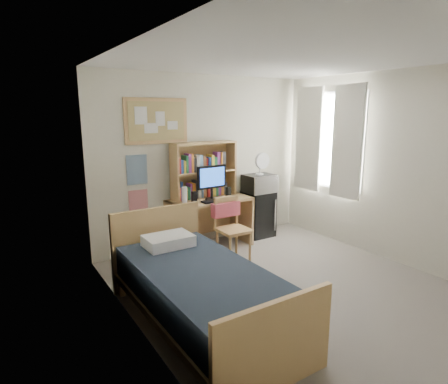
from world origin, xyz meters
TOP-DOWN VIEW (x-y plane):
  - floor at (0.00, 0.00)m, footprint 3.60×4.20m
  - ceiling at (0.00, 0.00)m, footprint 3.60×4.20m
  - wall_back at (0.00, 2.10)m, footprint 3.60×0.04m
  - wall_left at (-1.80, 0.00)m, footprint 0.04×4.20m
  - wall_right at (1.80, 0.00)m, footprint 0.04×4.20m
  - window_unit at (1.75, 1.20)m, footprint 0.10×1.40m
  - curtain_left at (1.72, 0.80)m, footprint 0.04×0.55m
  - curtain_right at (1.72, 1.60)m, footprint 0.04×0.55m
  - bulletin_board at (-0.78, 2.08)m, footprint 0.94×0.03m
  - poster_wave at (-1.10, 2.09)m, footprint 0.30×0.01m
  - poster_japan at (-1.10, 2.09)m, footprint 0.28×0.01m
  - desk at (-0.10, 1.77)m, footprint 1.25×0.66m
  - desk_chair at (-0.08, 1.17)m, footprint 0.45×0.45m
  - mini_fridge at (0.87, 1.84)m, footprint 0.45×0.45m
  - bed at (-1.25, -0.03)m, footprint 1.07×2.12m
  - hutch at (-0.11, 1.92)m, footprint 1.04×0.30m
  - monitor at (-0.10, 1.71)m, footprint 0.48×0.05m
  - keyboard at (-0.10, 1.57)m, footprint 0.47×0.17m
  - speaker_left at (-0.40, 1.70)m, footprint 0.07×0.07m
  - speaker_right at (0.20, 1.72)m, footprint 0.07×0.07m
  - water_bottle at (-0.58, 1.65)m, footprint 0.08×0.08m
  - hoodie at (-0.08, 1.37)m, footprint 0.42×0.13m
  - microwave at (0.87, 1.82)m, footprint 0.50×0.38m
  - desk_fan at (0.87, 1.82)m, footprint 0.26×0.26m
  - pillow at (-1.26, 0.72)m, footprint 0.52×0.37m

SIDE VIEW (x-z plane):
  - floor at x=0.00m, z-range -0.02..0.00m
  - bed at x=-1.25m, z-range 0.00..0.58m
  - mini_fridge at x=0.87m, z-range 0.00..0.76m
  - desk at x=-0.10m, z-range 0.00..0.77m
  - desk_chair at x=-0.08m, z-range 0.00..0.89m
  - pillow at x=-1.26m, z-range 0.58..0.70m
  - hoodie at x=-0.08m, z-range 0.59..0.79m
  - poster_japan at x=-1.10m, z-range 0.60..0.96m
  - keyboard at x=-0.10m, z-range 0.77..0.79m
  - speaker_right at x=0.20m, z-range 0.77..0.93m
  - speaker_left at x=-0.40m, z-range 0.77..0.93m
  - water_bottle at x=-0.58m, z-range 0.77..1.02m
  - microwave at x=0.87m, z-range 0.76..1.04m
  - monitor at x=-0.10m, z-range 0.77..1.28m
  - hutch at x=-0.11m, z-range 0.77..1.61m
  - desk_fan at x=0.87m, z-range 1.04..1.37m
  - poster_wave at x=-1.10m, z-range 1.04..1.46m
  - wall_back at x=0.00m, z-range 0.00..2.60m
  - wall_left at x=-1.80m, z-range 0.00..2.60m
  - wall_right at x=1.80m, z-range 0.00..2.60m
  - window_unit at x=1.75m, z-range 0.75..2.45m
  - curtain_left at x=1.72m, z-range 0.75..2.45m
  - curtain_right at x=1.72m, z-range 0.75..2.45m
  - bulletin_board at x=-0.78m, z-range 1.60..2.24m
  - ceiling at x=0.00m, z-range 2.59..2.61m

